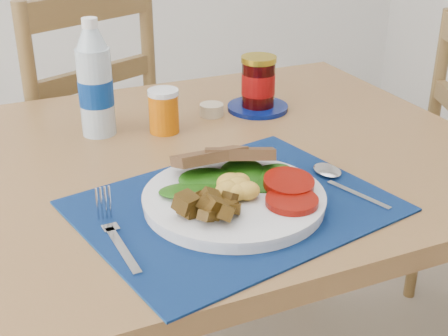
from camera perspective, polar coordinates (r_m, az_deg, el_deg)
name	(u,v)px	position (r m, az deg, el deg)	size (l,w,h in m)	color
table	(138,203)	(1.22, -7.88, -3.23)	(1.40, 0.90, 0.75)	brown
chair_far	(74,120)	(1.86, -13.53, 4.29)	(0.57, 0.56, 1.19)	brown
placemat	(234,206)	(1.03, 0.91, -3.49)	(0.48, 0.38, 0.00)	black
breakfast_plate	(232,196)	(1.01, 0.72, -2.55)	(0.30, 0.30, 0.07)	silver
fork	(115,236)	(0.96, -9.95, -6.11)	(0.03, 0.19, 0.00)	#B2B5BA
spoon	(336,178)	(1.13, 10.19, -0.93)	(0.05, 0.19, 0.01)	#B2B5BA
water_bottle	(95,85)	(1.31, -11.68, 7.48)	(0.07, 0.07, 0.24)	#ADBFCC
juice_glass	(164,112)	(1.31, -5.52, 5.10)	(0.06, 0.06, 0.09)	#C75D05
ramekin	(212,110)	(1.41, -1.14, 5.34)	(0.05, 0.05, 0.03)	#C1B18D
jam_on_saucer	(258,87)	(1.43, 3.14, 7.45)	(0.14, 0.14, 0.13)	#05135A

